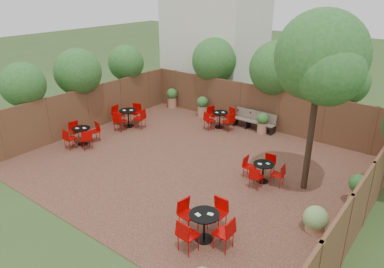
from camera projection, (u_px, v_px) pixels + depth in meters
The scene contains 13 objects.
ground at pixel (193, 165), 13.69m from camera, with size 80.00×80.00×0.00m, color #354F23.
courtyard_paving at pixel (193, 165), 13.69m from camera, with size 12.00×10.00×0.02m, color #361D16.
fence_back at pixel (258, 107), 16.96m from camera, with size 12.00×0.08×2.00m, color #4D2C1C.
fence_left at pixel (89, 109), 16.68m from camera, with size 0.08×10.00×2.00m, color #4D2C1C.
fence_right at pixel (368, 195), 9.93m from camera, with size 0.08×10.00×2.00m, color #4D2C1C.
neighbour_building at pixel (216, 27), 20.54m from camera, with size 5.00×4.00×8.00m, color silver.
overhang_foliage at pixel (211, 73), 16.07m from camera, with size 15.14×10.26×2.51m.
courtyard_tree at pixel (320, 62), 10.56m from camera, with size 2.82×2.72×5.72m.
park_bench_left at pixel (261, 122), 16.67m from camera, with size 1.42×0.53×0.86m.
park_bench_right at pixel (248, 119), 17.05m from camera, with size 1.39×0.45×0.86m.
bistro_tables at pixel (169, 145), 14.28m from camera, with size 9.34×8.66×0.93m.
planters at pixel (230, 120), 16.53m from camera, with size 11.14×4.32×1.07m.
low_shrubs at pixel (289, 245), 9.04m from camera, with size 2.27×4.19×0.74m.
Camera 1 is at (7.40, -9.68, 6.35)m, focal length 34.14 mm.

